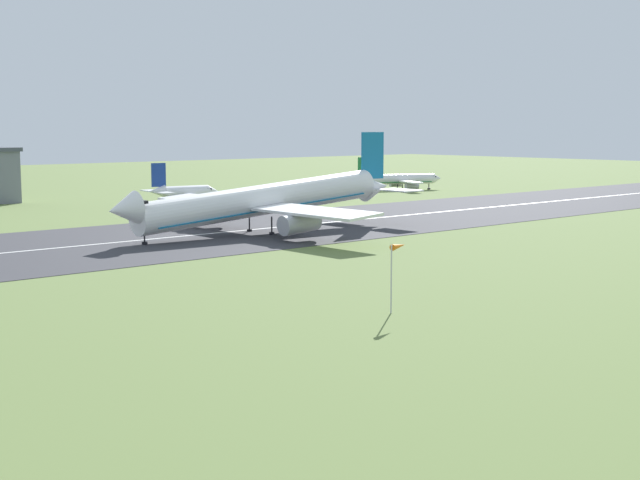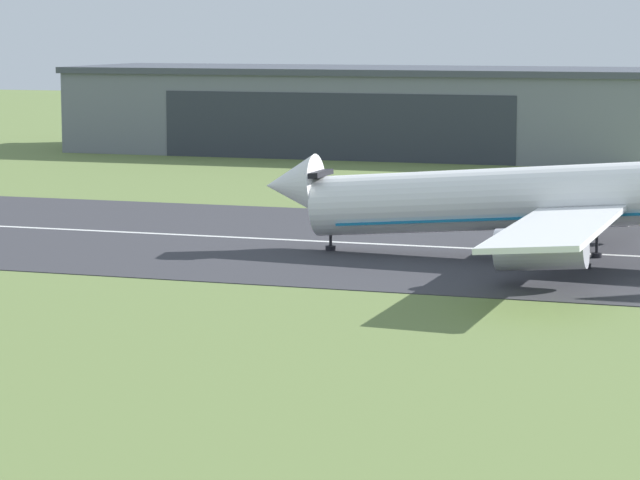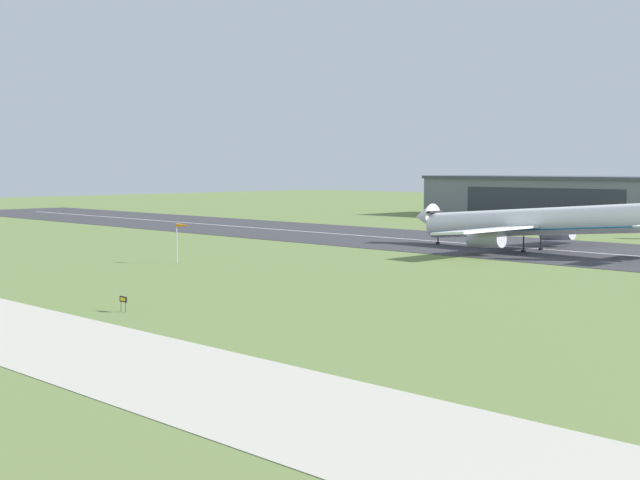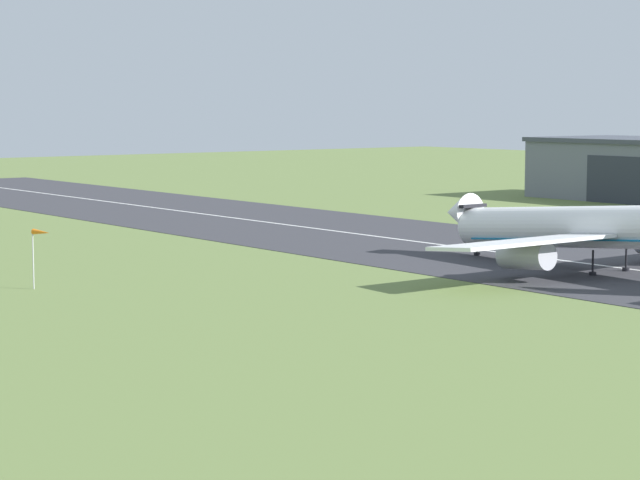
# 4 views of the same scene
# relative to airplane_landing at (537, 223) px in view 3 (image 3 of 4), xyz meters

# --- Properties ---
(ground_plane) EXTENTS (674.91, 674.91, 0.00)m
(ground_plane) POSITION_rel_airplane_landing_xyz_m (-1.21, -58.20, -5.21)
(ground_plane) COLOR olive
(runway_strip) EXTENTS (434.91, 44.52, 0.06)m
(runway_strip) POSITION_rel_airplane_landing_xyz_m (-1.21, 4.67, -5.18)
(runway_strip) COLOR #333338
(runway_strip) RESTS_ON ground_plane
(runway_centreline) EXTENTS (391.42, 0.70, 0.01)m
(runway_centreline) POSITION_rel_airplane_landing_xyz_m (-1.21, 4.67, -5.15)
(runway_centreline) COLOR silver
(runway_centreline) RESTS_ON runway_strip
(hangar_building) EXTENTS (85.28, 27.26, 12.52)m
(hangar_building) POSITION_rel_airplane_landing_xyz_m (-48.18, 94.43, 1.07)
(hangar_building) COLOR slate
(hangar_building) RESTS_ON ground_plane
(airplane_landing) EXTENTS (56.51, 50.09, 16.16)m
(airplane_landing) POSITION_rel_airplane_landing_xyz_m (0.00, 0.00, 0.00)
(airplane_landing) COLOR white
(airplane_landing) RESTS_ON ground_plane
(windsock_pole) EXTENTS (2.73, 1.27, 6.38)m
(windsock_pole) POSITION_rel_airplane_landing_xyz_m (-28.64, -57.11, 0.52)
(windsock_pole) COLOR #B7B7BC
(windsock_pole) RESTS_ON ground_plane
(runway_sign) EXTENTS (1.27, 0.14, 1.66)m
(runway_sign) POSITION_rel_airplane_landing_xyz_m (5.25, -89.65, -4.00)
(runway_sign) COLOR #4C4C51
(runway_sign) RESTS_ON ground_plane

